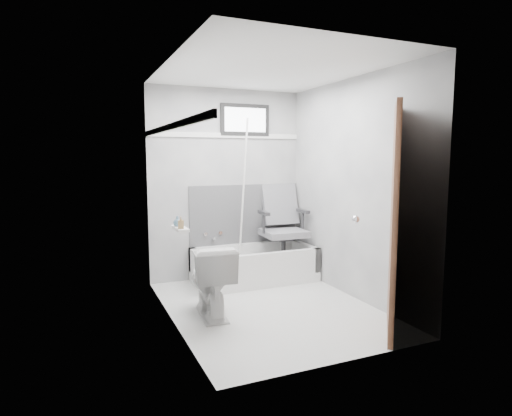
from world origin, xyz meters
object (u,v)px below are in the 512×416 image
bathtub (254,265)px  office_chair (284,227)px  toilet (211,280)px  soap_bottle_a (181,223)px  soap_bottle_b (177,221)px  door (443,224)px

bathtub → office_chair: 0.62m
toilet → soap_bottle_a: (-0.32, -0.16, 0.61)m
bathtub → office_chair: (0.42, 0.04, 0.45)m
soap_bottle_b → bathtub: bearing=38.1°
bathtub → soap_bottle_b: 1.66m
bathtub → soap_bottle_a: 1.75m
toilet → door: size_ratio=0.36×
door → soap_bottle_a: 2.24m
soap_bottle_a → soap_bottle_b: soap_bottle_a is taller
soap_bottle_a → office_chair: bearing=34.5°
bathtub → office_chair: office_chair is taller
door → soap_bottle_b: door is taller
door → soap_bottle_a: (-1.92, 1.15, -0.03)m
toilet → door: (1.60, -1.31, 0.65)m
door → soap_bottle_b: (-1.92, 1.29, -0.04)m
office_chair → soap_bottle_b: size_ratio=10.91×
office_chair → toilet: size_ratio=1.50×
toilet → soap_bottle_b: size_ratio=7.30×
bathtub → door: 2.46m
bathtub → soap_bottle_a: (-1.17, -1.06, 0.76)m
bathtub → toilet: toilet is taller
bathtub → soap_bottle_b: soap_bottle_b is taller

